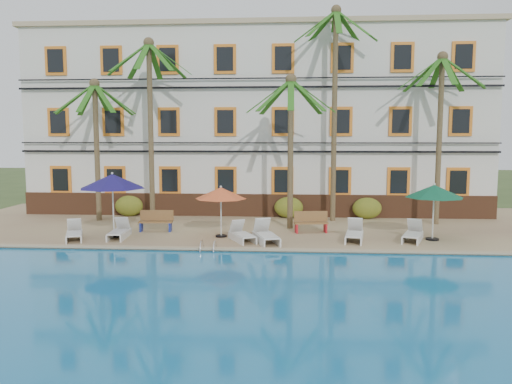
# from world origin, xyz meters

# --- Properties ---
(ground) EXTENTS (100.00, 100.00, 0.00)m
(ground) POSITION_xyz_m (0.00, 0.00, 0.00)
(ground) COLOR #384C23
(ground) RESTS_ON ground
(pool_deck) EXTENTS (30.00, 12.00, 0.25)m
(pool_deck) POSITION_xyz_m (0.00, 5.00, 0.12)
(pool_deck) COLOR tan
(pool_deck) RESTS_ON ground
(swimming_pool) EXTENTS (26.00, 12.00, 0.20)m
(swimming_pool) POSITION_xyz_m (0.00, -7.00, 0.10)
(swimming_pool) COLOR #166FAA
(swimming_pool) RESTS_ON ground
(pool_coping) EXTENTS (30.00, 0.35, 0.06)m
(pool_coping) POSITION_xyz_m (0.00, -0.90, 0.28)
(pool_coping) COLOR tan
(pool_coping) RESTS_ON pool_deck
(hotel_building) EXTENTS (25.40, 6.44, 10.22)m
(hotel_building) POSITION_xyz_m (0.00, 9.98, 5.37)
(hotel_building) COLOR silver
(hotel_building) RESTS_ON pool_deck
(palm_a) EXTENTS (4.04, 4.04, 7.08)m
(palm_a) POSITION_xyz_m (-7.77, 5.24, 4.82)
(palm_a) COLOR brown
(palm_a) RESTS_ON pool_deck
(palm_b) EXTENTS (4.04, 4.04, 8.89)m
(palm_b) POSITION_xyz_m (-4.82, 4.60, 5.87)
(palm_b) COLOR brown
(palm_b) RESTS_ON pool_deck
(palm_c) EXTENTS (4.04, 4.04, 7.03)m
(palm_c) POSITION_xyz_m (1.91, 3.63, 4.80)
(palm_c) COLOR brown
(palm_c) RESTS_ON pool_deck
(palm_d) EXTENTS (4.04, 4.04, 10.55)m
(palm_d) POSITION_xyz_m (4.06, 5.90, 6.80)
(palm_d) COLOR brown
(palm_d) RESTS_ON pool_deck
(palm_e) EXTENTS (4.04, 4.04, 8.20)m
(palm_e) POSITION_xyz_m (8.99, 5.28, 5.48)
(palm_e) COLOR brown
(palm_e) RESTS_ON pool_deck
(shrub_left) EXTENTS (1.50, 0.90, 1.10)m
(shrub_left) POSITION_xyz_m (-6.65, 6.60, 0.80)
(shrub_left) COLOR #1B4F16
(shrub_left) RESTS_ON pool_deck
(shrub_mid) EXTENTS (1.50, 0.90, 1.10)m
(shrub_mid) POSITION_xyz_m (1.84, 6.60, 0.80)
(shrub_mid) COLOR #1B4F16
(shrub_mid) RESTS_ON pool_deck
(shrub_right) EXTENTS (1.50, 0.90, 1.10)m
(shrub_right) POSITION_xyz_m (5.87, 6.60, 0.80)
(shrub_right) COLOR #1B4F16
(shrub_right) RESTS_ON pool_deck
(umbrella_blue) EXTENTS (2.75, 2.75, 2.74)m
(umbrella_blue) POSITION_xyz_m (-5.55, 1.21, 2.59)
(umbrella_blue) COLOR black
(umbrella_blue) RESTS_ON pool_deck
(umbrella_red) EXTENTS (2.17, 2.17, 2.18)m
(umbrella_red) POSITION_xyz_m (-1.00, 1.46, 2.10)
(umbrella_red) COLOR black
(umbrella_red) RESTS_ON pool_deck
(umbrella_green) EXTENTS (2.35, 2.35, 2.35)m
(umbrella_green) POSITION_xyz_m (7.75, 1.40, 2.25)
(umbrella_green) COLOR black
(umbrella_green) RESTS_ON pool_deck
(lounger_a) EXTENTS (1.22, 1.83, 0.82)m
(lounger_a) POSITION_xyz_m (-6.97, 0.48, 0.51)
(lounger_a) COLOR silver
(lounger_a) RESTS_ON pool_deck
(lounger_b) EXTENTS (0.75, 1.78, 0.82)m
(lounger_b) POSITION_xyz_m (-5.22, 0.93, 0.52)
(lounger_b) COLOR silver
(lounger_b) RESTS_ON pool_deck
(lounger_c) EXTENTS (1.33, 1.83, 0.82)m
(lounger_c) POSITION_xyz_m (-0.05, 0.68, 0.52)
(lounger_c) COLOR silver
(lounger_c) RESTS_ON pool_deck
(lounger_d) EXTENTS (1.26, 2.08, 0.93)m
(lounger_d) POSITION_xyz_m (0.94, 0.45, 0.55)
(lounger_d) COLOR silver
(lounger_d) RESTS_ON pool_deck
(lounger_e) EXTENTS (0.98, 1.95, 0.88)m
(lounger_e) POSITION_xyz_m (4.53, 1.04, 0.54)
(lounger_e) COLOR silver
(lounger_e) RESTS_ON pool_deck
(lounger_f) EXTENTS (1.24, 1.91, 0.85)m
(lounger_f) POSITION_xyz_m (6.90, 1.16, 0.53)
(lounger_f) COLOR silver
(lounger_f) RESTS_ON pool_deck
(bench_left) EXTENTS (1.53, 0.57, 0.93)m
(bench_left) POSITION_xyz_m (-4.09, 2.56, 0.72)
(bench_left) COLOR olive
(bench_left) RESTS_ON pool_deck
(bench_right) EXTENTS (1.55, 0.69, 0.93)m
(bench_right) POSITION_xyz_m (2.82, 2.74, 0.72)
(bench_right) COLOR olive
(bench_right) RESTS_ON pool_deck
(pool_ladder) EXTENTS (0.54, 0.74, 0.74)m
(pool_ladder) POSITION_xyz_m (-1.15, -1.00, 0.25)
(pool_ladder) COLOR silver
(pool_ladder) RESTS_ON ground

